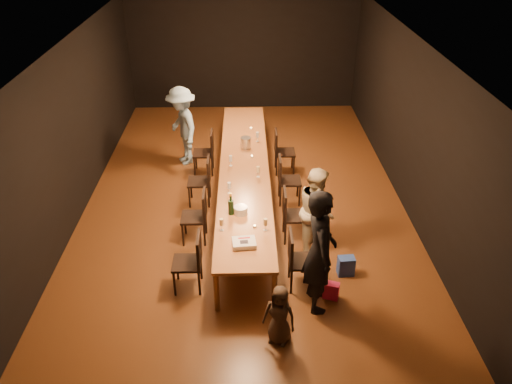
{
  "coord_description": "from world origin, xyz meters",
  "views": [
    {
      "loc": [
        0.02,
        -8.13,
        5.07
      ],
      "look_at": [
        0.19,
        -1.32,
        1.0
      ],
      "focal_mm": 35.0,
      "sensor_mm": 36.0,
      "label": 1
    }
  ],
  "objects_px": {
    "chair_left_3": "(203,153)",
    "plate_stack": "(241,210)",
    "champagne_bottle": "(231,204)",
    "chair_left_0": "(187,262)",
    "woman_tan": "(317,210)",
    "child": "(280,315)",
    "table": "(244,169)",
    "woman_birthday": "(320,251)",
    "chair_left_1": "(194,217)",
    "man_blue": "(182,126)",
    "ice_bucket": "(246,143)",
    "chair_right_0": "(303,260)",
    "birthday_cake": "(244,243)",
    "chair_left_2": "(199,181)",
    "chair_right_3": "(285,152)",
    "chair_right_2": "(290,180)",
    "chair_right_1": "(296,215)"
  },
  "relations": [
    {
      "from": "chair_left_0",
      "to": "plate_stack",
      "type": "distance_m",
      "value": 1.21
    },
    {
      "from": "chair_right_3",
      "to": "plate_stack",
      "type": "relative_size",
      "value": 4.25
    },
    {
      "from": "birthday_cake",
      "to": "ice_bucket",
      "type": "distance_m",
      "value": 3.2
    },
    {
      "from": "chair_left_1",
      "to": "man_blue",
      "type": "relative_size",
      "value": 0.55
    },
    {
      "from": "birthday_cake",
      "to": "chair_left_1",
      "type": "bearing_deg",
      "value": 119.83
    },
    {
      "from": "chair_right_1",
      "to": "plate_stack",
      "type": "height_order",
      "value": "chair_right_1"
    },
    {
      "from": "chair_left_1",
      "to": "birthday_cake",
      "type": "bearing_deg",
      "value": -144.72
    },
    {
      "from": "woman_birthday",
      "to": "ice_bucket",
      "type": "relative_size",
      "value": 8.47
    },
    {
      "from": "birthday_cake",
      "to": "chair_left_0",
      "type": "bearing_deg",
      "value": 175.59
    },
    {
      "from": "chair_right_0",
      "to": "woman_tan",
      "type": "distance_m",
      "value": 1.02
    },
    {
      "from": "plate_stack",
      "to": "man_blue",
      "type": "bearing_deg",
      "value": 110.92
    },
    {
      "from": "chair_right_3",
      "to": "plate_stack",
      "type": "bearing_deg",
      "value": -18.34
    },
    {
      "from": "chair_right_1",
      "to": "chair_right_0",
      "type": "bearing_deg",
      "value": -0.0
    },
    {
      "from": "chair_right_0",
      "to": "chair_left_2",
      "type": "height_order",
      "value": "same"
    },
    {
      "from": "chair_left_0",
      "to": "ice_bucket",
      "type": "distance_m",
      "value": 3.36
    },
    {
      "from": "chair_right_0",
      "to": "chair_right_1",
      "type": "xyz_separation_m",
      "value": [
        0.0,
        1.2,
        0.0
      ]
    },
    {
      "from": "chair_right_2",
      "to": "man_blue",
      "type": "bearing_deg",
      "value": -128.13
    },
    {
      "from": "chair_right_2",
      "to": "woman_birthday",
      "type": "distance_m",
      "value": 2.84
    },
    {
      "from": "man_blue",
      "to": "woman_birthday",
      "type": "bearing_deg",
      "value": 2.44
    },
    {
      "from": "birthday_cake",
      "to": "chair_left_2",
      "type": "bearing_deg",
      "value": 103.92
    },
    {
      "from": "chair_right_3",
      "to": "champagne_bottle",
      "type": "bearing_deg",
      "value": -21.02
    },
    {
      "from": "champagne_bottle",
      "to": "chair_right_2",
      "type": "bearing_deg",
      "value": 55.82
    },
    {
      "from": "child",
      "to": "plate_stack",
      "type": "bearing_deg",
      "value": 127.08
    },
    {
      "from": "chair_left_3",
      "to": "plate_stack",
      "type": "distance_m",
      "value": 2.89
    },
    {
      "from": "woman_tan",
      "to": "child",
      "type": "relative_size",
      "value": 1.68
    },
    {
      "from": "man_blue",
      "to": "birthday_cake",
      "type": "xyz_separation_m",
      "value": [
        1.29,
        -4.07,
        -0.06
      ]
    },
    {
      "from": "chair_right_0",
      "to": "chair_left_0",
      "type": "distance_m",
      "value": 1.7
    },
    {
      "from": "table",
      "to": "chair_right_0",
      "type": "height_order",
      "value": "chair_right_0"
    },
    {
      "from": "table",
      "to": "woman_birthday",
      "type": "distance_m",
      "value": 2.98
    },
    {
      "from": "plate_stack",
      "to": "ice_bucket",
      "type": "height_order",
      "value": "ice_bucket"
    },
    {
      "from": "woman_tan",
      "to": "table",
      "type": "bearing_deg",
      "value": 43.29
    },
    {
      "from": "chair_right_2",
      "to": "man_blue",
      "type": "xyz_separation_m",
      "value": [
        -2.15,
        1.69,
        0.39
      ]
    },
    {
      "from": "chair_left_3",
      "to": "champagne_bottle",
      "type": "bearing_deg",
      "value": -167.0
    },
    {
      "from": "table",
      "to": "chair_right_2",
      "type": "distance_m",
      "value": 0.88
    },
    {
      "from": "chair_left_3",
      "to": "plate_stack",
      "type": "height_order",
      "value": "chair_left_3"
    },
    {
      "from": "chair_right_1",
      "to": "chair_left_2",
      "type": "distance_m",
      "value": 2.08
    },
    {
      "from": "champagne_bottle",
      "to": "chair_left_0",
      "type": "bearing_deg",
      "value": -127.35
    },
    {
      "from": "champagne_bottle",
      "to": "ice_bucket",
      "type": "bearing_deg",
      "value": 84.1
    },
    {
      "from": "chair_right_0",
      "to": "plate_stack",
      "type": "relative_size",
      "value": 4.25
    },
    {
      "from": "ice_bucket",
      "to": "child",
      "type": "bearing_deg",
      "value": -84.66
    },
    {
      "from": "chair_right_2",
      "to": "chair_left_1",
      "type": "height_order",
      "value": "same"
    },
    {
      "from": "chair_right_0",
      "to": "chair_left_0",
      "type": "height_order",
      "value": "same"
    },
    {
      "from": "table",
      "to": "chair_right_3",
      "type": "xyz_separation_m",
      "value": [
        0.85,
        1.2,
        -0.24
      ]
    },
    {
      "from": "chair_left_1",
      "to": "champagne_bottle",
      "type": "xyz_separation_m",
      "value": [
        0.64,
        -0.36,
        0.47
      ]
    },
    {
      "from": "chair_left_0",
      "to": "chair_right_0",
      "type": "bearing_deg",
      "value": -90.0
    },
    {
      "from": "chair_left_2",
      "to": "champagne_bottle",
      "type": "bearing_deg",
      "value": -157.8
    },
    {
      "from": "chair_left_2",
      "to": "child",
      "type": "xyz_separation_m",
      "value": [
        1.28,
        -3.47,
        -0.02
      ]
    },
    {
      "from": "woman_tan",
      "to": "child",
      "type": "bearing_deg",
      "value": 165.51
    },
    {
      "from": "chair_left_1",
      "to": "woman_tan",
      "type": "bearing_deg",
      "value": -97.6
    },
    {
      "from": "chair_right_3",
      "to": "chair_right_2",
      "type": "bearing_deg",
      "value": -0.0
    }
  ]
}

